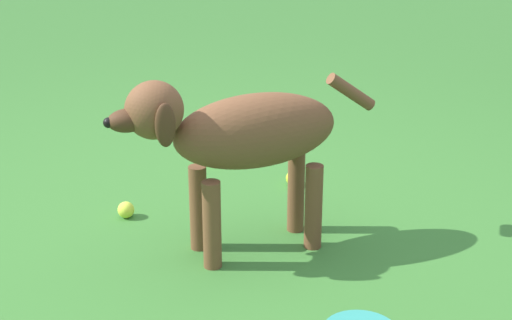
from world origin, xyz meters
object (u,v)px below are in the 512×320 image
object	(u,v)px
dog	(240,136)
tennis_ball_1	(293,178)
tennis_ball_0	(126,210)
tennis_ball_2	(217,158)

from	to	relation	value
dog	tennis_ball_1	world-z (taller)	dog
tennis_ball_0	tennis_ball_2	bearing A→B (deg)	-85.98
tennis_ball_0	tennis_ball_1	xyz separation A→B (m)	(-0.37, -0.65, 0.00)
dog	tennis_ball_1	size ratio (longest dim) A/B	12.86
tennis_ball_1	tennis_ball_2	bearing A→B (deg)	-0.45
dog	tennis_ball_0	xyz separation A→B (m)	(0.53, 0.04, -0.41)
dog	tennis_ball_1	xyz separation A→B (m)	(0.16, -0.61, -0.41)
tennis_ball_1	tennis_ball_2	size ratio (longest dim) A/B	1.00
dog	tennis_ball_2	distance (m)	0.93
tennis_ball_0	tennis_ball_2	distance (m)	0.65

